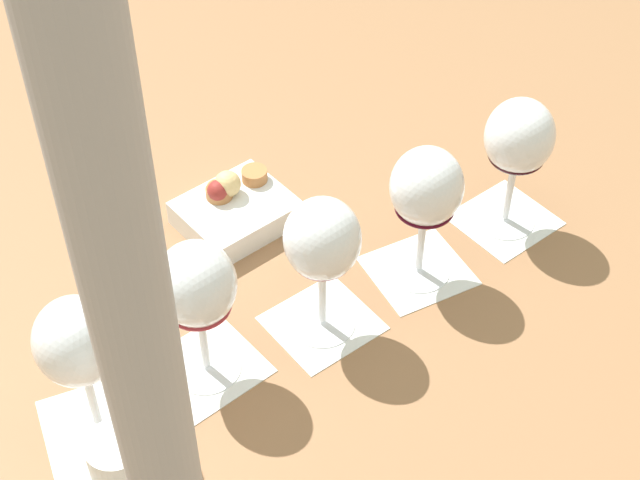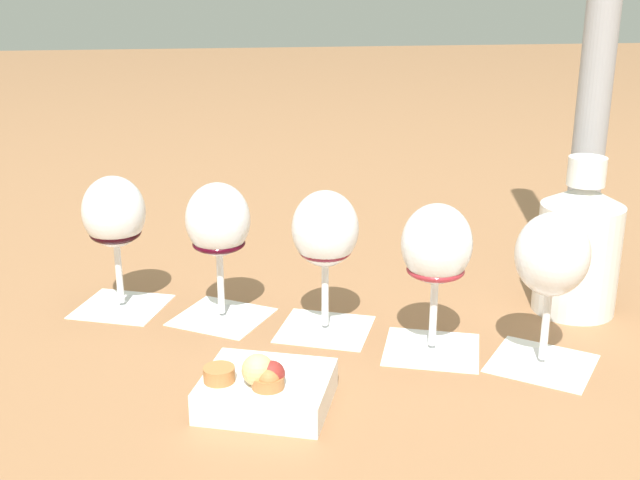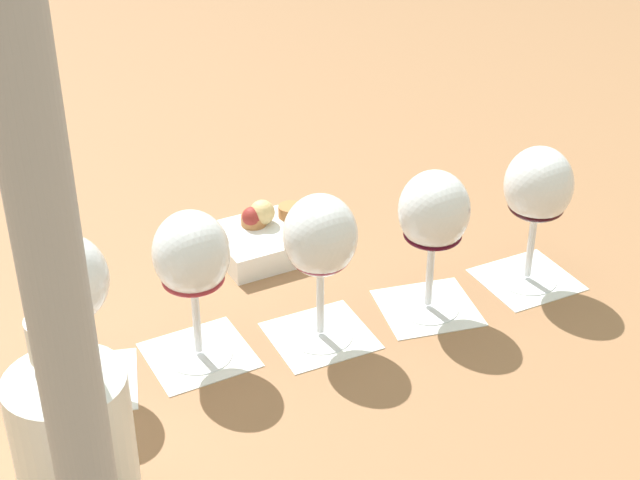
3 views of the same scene
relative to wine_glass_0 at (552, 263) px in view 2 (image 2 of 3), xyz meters
The scene contains 14 objects.
ground_plane 0.30m from the wine_glass_0, 26.52° to the right, with size 8.00×8.00×0.00m, color #936642.
tasting_card_0 0.12m from the wine_glass_0, 90.00° to the right, with size 0.15×0.15×0.00m.
tasting_card_1 0.18m from the wine_glass_0, 24.30° to the right, with size 0.14×0.14×0.00m.
tasting_card_2 0.29m from the wine_glass_0, 28.44° to the right, with size 0.14×0.14×0.00m.
tasting_card_3 0.42m from the wine_glass_0, 26.76° to the right, with size 0.15×0.15×0.00m.
tasting_card_4 0.56m from the wine_glass_0, 25.44° to the right, with size 0.14×0.14×0.00m.
wine_glass_0 is the anchor object (origin of this frame).
wine_glass_1 0.13m from the wine_glass_0, 24.30° to the right, with size 0.08×0.08×0.18m.
wine_glass_2 0.27m from the wine_glass_0, 28.44° to the right, with size 0.08×0.08×0.18m.
wine_glass_3 0.41m from the wine_glass_0, 26.76° to the right, with size 0.08×0.08×0.18m.
wine_glass_4 0.55m from the wine_glass_0, 25.44° to the right, with size 0.08×0.08×0.18m.
ceramic_vase 0.18m from the wine_glass_0, 125.46° to the right, with size 0.11×0.11×0.21m.
snack_dish 0.34m from the wine_glass_0, ahead, with size 0.16×0.15×0.07m.
umbrella_pole 0.37m from the wine_glass_0, 121.91° to the right, with size 0.05×0.05×0.73m.
Camera 2 is at (0.13, 0.91, 0.43)m, focal length 45.00 mm.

